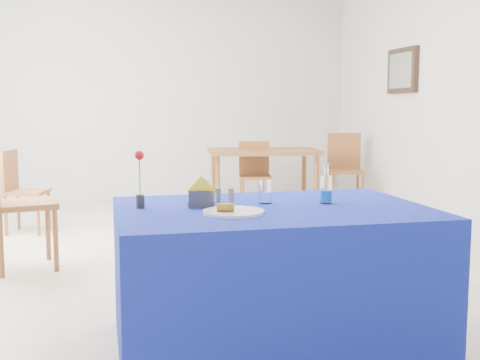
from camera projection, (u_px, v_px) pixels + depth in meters
name	position (u px, v px, depth m)	size (l,w,h in m)	color
floor	(222.00, 259.00, 5.07)	(7.00, 7.00, 0.00)	beige
room_shell	(221.00, 49.00, 4.86)	(7.00, 7.00, 7.00)	silver
picture_frame	(403.00, 71.00, 6.97)	(0.06, 0.64, 0.52)	black
picture_art	(401.00, 71.00, 6.97)	(0.02, 0.52, 0.40)	#998C66
plate	(234.00, 212.00, 2.93)	(0.30, 0.30, 0.01)	white
drinking_glass	(265.00, 191.00, 3.24)	(0.07, 0.07, 0.13)	white
salt_shaker	(231.00, 196.00, 3.22)	(0.03, 0.03, 0.09)	gray
pepper_shaker	(218.00, 196.00, 3.22)	(0.03, 0.03, 0.09)	slate
blue_table	(272.00, 278.00, 3.17)	(1.60, 1.10, 0.76)	#102895
water_bottle	(326.00, 190.00, 3.24)	(0.07, 0.07, 0.21)	white
napkin_holder	(201.00, 198.00, 3.10)	(0.15, 0.09, 0.17)	#3B3B40
rose_vase	(140.00, 181.00, 3.07)	(0.05, 0.05, 0.30)	#27272C
oak_table	(263.00, 156.00, 7.52)	(1.44, 1.02, 0.76)	brown
chair_bg_left	(255.00, 171.00, 7.47)	(0.44, 0.44, 0.85)	brown
chair_bg_right	(345.00, 165.00, 7.69)	(0.52, 0.52, 0.95)	brown
chair_win_a	(11.00, 194.00, 4.68)	(0.56, 0.56, 1.04)	brown
chair_win_b	(19.00, 185.00, 6.10)	(0.46, 0.46, 0.85)	brown
banana_pieces	(226.00, 207.00, 2.89)	(0.09, 0.06, 0.04)	gold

